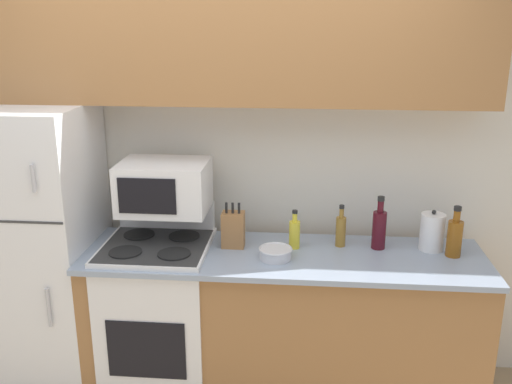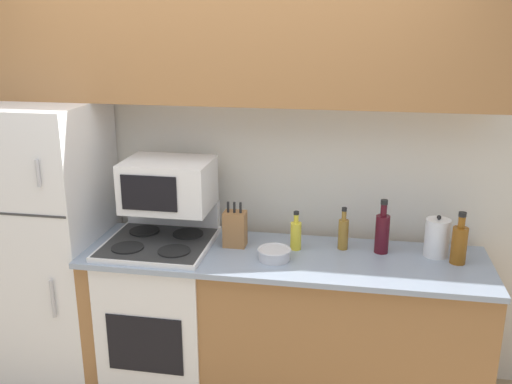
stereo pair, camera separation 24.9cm
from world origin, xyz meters
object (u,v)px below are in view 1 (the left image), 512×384
Objects in this scene: bowl at (276,253)px; bottle_vinegar at (341,230)px; bottle_whiskey at (455,237)px; knife_block at (233,229)px; stove at (160,316)px; refrigerator at (33,251)px; bottle_wine_red at (379,228)px; bottle_cooking_spray at (294,233)px; microwave at (164,187)px; kettle at (432,232)px.

bottle_vinegar is at bearing 31.05° from bowl.
knife_block is at bearing 178.71° from bottle_whiskey.
refrigerator is at bearing 176.13° from stove.
stove is at bearing -178.35° from bottle_whiskey.
bottle_cooking_spray is at bearing -175.41° from bottle_wine_red.
bowl is (0.67, -0.08, 0.45)m from stove.
knife_block is (1.16, 0.02, 0.16)m from refrigerator.
microwave is at bearing 178.68° from bottle_cooking_spray.
bottle_wine_red is at bearing 3.40° from knife_block.
kettle is at bearing 1.95° from refrigerator.
stove is 0.81m from bowl.
microwave is (0.78, 0.05, 0.39)m from refrigerator.
bottle_vinegar is 0.60m from bottle_whiskey.
refrigerator is 5.98× the size of bottle_whiskey.
stove is 1.60m from kettle.
microwave reaches higher than bottle_cooking_spray.
microwave is 1.21m from bottle_wine_red.
bowl is at bearing -166.49° from kettle.
bottle_cooking_spray is 0.79× the size of bottle_whiskey.
bowl is 0.60m from bottle_wine_red.
refrigerator is 7.61× the size of bottle_cooking_spray.
knife_block is 1.45× the size of bowl.
refrigerator is 3.47× the size of microwave.
microwave is at bearing -177.98° from bottle_vinegar.
stove reaches higher than bowl.
refrigerator is 0.83m from stove.
bowl is (0.63, -0.18, -0.30)m from microwave.
refrigerator is 2.26m from kettle.
refrigerator is 6.45× the size of knife_block.
bottle_wine_red is (0.80, 0.05, 0.02)m from knife_block.
kettle is (2.25, 0.08, 0.16)m from refrigerator.
microwave is 1.73× the size of bottle_whiskey.
bottle_vinegar is 1.04× the size of kettle.
bottle_wine_red reaches higher than stove.
kettle is at bearing 2.82° from knife_block.
knife_block is (0.42, 0.07, 0.52)m from stove.
bowl is at bearing -120.73° from bottle_cooking_spray.
bottle_vinegar is (0.98, 0.03, -0.24)m from microwave.
bottle_whiskey reaches higher than knife_block.
bowl is 0.60× the size of bottle_wine_red.
bottle_wine_red is (1.22, 0.12, 0.54)m from stove.
microwave reaches higher than stove.
microwave is 2.20× the size of bottle_cooking_spray.
knife_block is at bearing -174.08° from bottle_vinegar.
bottle_whiskey is at bearing -38.71° from kettle.
bottle_wine_red is 1.07× the size of bottle_whiskey.
microwave is at bearing -178.97° from kettle.
bottle_cooking_spray is (1.50, 0.03, 0.15)m from refrigerator.
knife_block is at bearing -4.04° from microwave.
refrigerator is 2.36m from bottle_whiskey.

